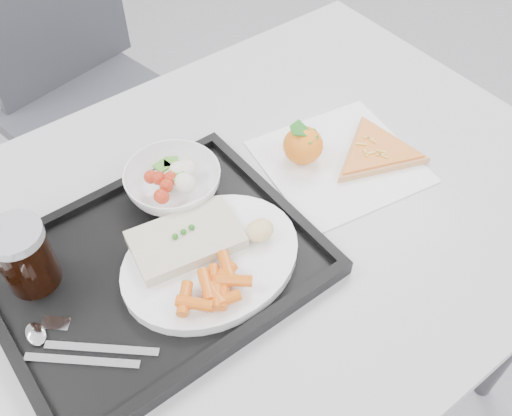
# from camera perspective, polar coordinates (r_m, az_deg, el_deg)

# --- Properties ---
(table) EXTENTS (1.20, 0.80, 0.75)m
(table) POSITION_cam_1_polar(r_m,az_deg,el_deg) (0.95, -2.60, -4.41)
(table) COLOR #BDBCBF
(table) RESTS_ON ground
(chair) EXTENTS (0.49, 0.49, 0.93)m
(chair) POSITION_cam_1_polar(r_m,az_deg,el_deg) (1.60, -17.00, 12.52)
(chair) COLOR #35363C
(chair) RESTS_ON ground
(tray) EXTENTS (0.45, 0.35, 0.03)m
(tray) POSITION_cam_1_polar(r_m,az_deg,el_deg) (0.85, -9.96, -5.93)
(tray) COLOR black
(tray) RESTS_ON table
(dinner_plate) EXTENTS (0.27, 0.27, 0.02)m
(dinner_plate) POSITION_cam_1_polar(r_m,az_deg,el_deg) (0.83, -4.51, -5.18)
(dinner_plate) COLOR white
(dinner_plate) RESTS_ON tray
(fish_fillet) EXTENTS (0.17, 0.12, 0.03)m
(fish_fillet) POSITION_cam_1_polar(r_m,az_deg,el_deg) (0.83, -7.00, -3.15)
(fish_fillet) COLOR beige
(fish_fillet) RESTS_ON dinner_plate
(bread_roll) EXTENTS (0.05, 0.05, 0.03)m
(bread_roll) POSITION_cam_1_polar(r_m,az_deg,el_deg) (0.83, 0.38, -2.25)
(bread_roll) COLOR tan
(bread_roll) RESTS_ON dinner_plate
(salad_bowl) EXTENTS (0.15, 0.15, 0.05)m
(salad_bowl) POSITION_cam_1_polar(r_m,az_deg,el_deg) (0.91, -8.29, 2.55)
(salad_bowl) COLOR white
(salad_bowl) RESTS_ON tray
(cola_glass) EXTENTS (0.08, 0.08, 0.11)m
(cola_glass) POSITION_cam_1_polar(r_m,az_deg,el_deg) (0.83, -22.16, -4.41)
(cola_glass) COLOR black
(cola_glass) RESTS_ON tray
(cutlery) EXTENTS (0.15, 0.15, 0.01)m
(cutlery) POSITION_cam_1_polar(r_m,az_deg,el_deg) (0.80, -18.11, -12.88)
(cutlery) COLOR silver
(cutlery) RESTS_ON tray
(napkin) EXTENTS (0.29, 0.28, 0.00)m
(napkin) POSITION_cam_1_polar(r_m,az_deg,el_deg) (1.00, 8.32, 4.61)
(napkin) COLOR white
(napkin) RESTS_ON table
(tangerine) EXTENTS (0.08, 0.08, 0.07)m
(tangerine) POSITION_cam_1_polar(r_m,az_deg,el_deg) (0.97, 4.73, 6.29)
(tangerine) COLOR orange
(tangerine) RESTS_ON napkin
(pizza_slice) EXTENTS (0.22, 0.22, 0.02)m
(pizza_slice) POSITION_cam_1_polar(r_m,az_deg,el_deg) (1.01, 11.95, 5.54)
(pizza_slice) COLOR tan
(pizza_slice) RESTS_ON napkin
(carrot_pile) EXTENTS (0.11, 0.08, 0.03)m
(carrot_pile) POSITION_cam_1_polar(r_m,az_deg,el_deg) (0.77, -4.16, -7.96)
(carrot_pile) COLOR #DC5E14
(carrot_pile) RESTS_ON dinner_plate
(salad_contents) EXTENTS (0.09, 0.08, 0.03)m
(salad_contents) POSITION_cam_1_polar(r_m,az_deg,el_deg) (0.90, -8.10, 2.88)
(salad_contents) COLOR #B12B15
(salad_contents) RESTS_ON salad_bowl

